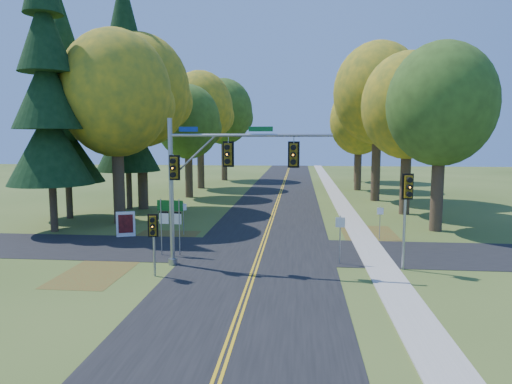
# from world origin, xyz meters

# --- Properties ---
(ground) EXTENTS (160.00, 160.00, 0.00)m
(ground) POSITION_xyz_m (0.00, 0.00, 0.00)
(ground) COLOR #384D1B
(ground) RESTS_ON ground
(road_main) EXTENTS (8.00, 160.00, 0.02)m
(road_main) POSITION_xyz_m (0.00, 0.00, 0.01)
(road_main) COLOR black
(road_main) RESTS_ON ground
(road_cross) EXTENTS (60.00, 6.00, 0.02)m
(road_cross) POSITION_xyz_m (0.00, 2.00, 0.01)
(road_cross) COLOR black
(road_cross) RESTS_ON ground
(centerline_left) EXTENTS (0.10, 160.00, 0.01)m
(centerline_left) POSITION_xyz_m (-0.10, 0.00, 0.03)
(centerline_left) COLOR gold
(centerline_left) RESTS_ON road_main
(centerline_right) EXTENTS (0.10, 160.00, 0.01)m
(centerline_right) POSITION_xyz_m (0.10, 0.00, 0.03)
(centerline_right) COLOR gold
(centerline_right) RESTS_ON road_main
(sidewalk_east) EXTENTS (1.60, 160.00, 0.06)m
(sidewalk_east) POSITION_xyz_m (6.20, 0.00, 0.03)
(sidewalk_east) COLOR #9E998E
(sidewalk_east) RESTS_ON ground
(leaf_patch_w_near) EXTENTS (4.00, 6.00, 0.00)m
(leaf_patch_w_near) POSITION_xyz_m (-6.50, 4.00, 0.01)
(leaf_patch_w_near) COLOR brown
(leaf_patch_w_near) RESTS_ON ground
(leaf_patch_e) EXTENTS (3.50, 8.00, 0.00)m
(leaf_patch_e) POSITION_xyz_m (6.80, 6.00, 0.01)
(leaf_patch_e) COLOR brown
(leaf_patch_e) RESTS_ON ground
(leaf_patch_w_far) EXTENTS (3.00, 5.00, 0.00)m
(leaf_patch_w_far) POSITION_xyz_m (-7.50, -3.00, 0.01)
(leaf_patch_w_far) COLOR brown
(leaf_patch_w_far) RESTS_ON ground
(tree_w_a) EXTENTS (8.00, 8.00, 14.15)m
(tree_w_a) POSITION_xyz_m (-11.13, 9.38, 9.49)
(tree_w_a) COLOR #38281C
(tree_w_a) RESTS_ON ground
(tree_e_a) EXTENTS (7.20, 7.20, 12.73)m
(tree_e_a) POSITION_xyz_m (11.57, 8.77, 8.53)
(tree_e_a) COLOR #38281C
(tree_e_a) RESTS_ON ground
(tree_w_b) EXTENTS (8.60, 8.60, 15.38)m
(tree_w_b) POSITION_xyz_m (-11.72, 16.29, 10.37)
(tree_w_b) COLOR #38281C
(tree_w_b) RESTS_ON ground
(tree_e_b) EXTENTS (7.60, 7.60, 13.33)m
(tree_e_b) POSITION_xyz_m (10.97, 15.58, 8.90)
(tree_e_b) COLOR #38281C
(tree_e_b) RESTS_ON ground
(tree_w_c) EXTENTS (6.80, 6.80, 11.91)m
(tree_w_c) POSITION_xyz_m (-9.54, 24.47, 7.94)
(tree_w_c) COLOR #38281C
(tree_w_c) RESTS_ON ground
(tree_e_c) EXTENTS (8.80, 8.80, 15.79)m
(tree_e_c) POSITION_xyz_m (9.88, 23.69, 10.66)
(tree_e_c) COLOR #38281C
(tree_e_c) RESTS_ON ground
(tree_w_d) EXTENTS (8.20, 8.20, 14.56)m
(tree_w_d) POSITION_xyz_m (-10.13, 33.18, 9.78)
(tree_w_d) COLOR #38281C
(tree_w_d) RESTS_ON ground
(tree_e_d) EXTENTS (7.00, 7.00, 12.32)m
(tree_e_d) POSITION_xyz_m (9.26, 32.87, 8.24)
(tree_e_d) COLOR #38281C
(tree_e_d) RESTS_ON ground
(tree_w_e) EXTENTS (8.40, 8.40, 14.97)m
(tree_w_e) POSITION_xyz_m (-8.92, 44.09, 10.07)
(tree_w_e) COLOR #38281C
(tree_w_e) RESTS_ON ground
(tree_e_e) EXTENTS (7.80, 7.80, 13.74)m
(tree_e_e) POSITION_xyz_m (10.47, 43.58, 9.19)
(tree_e_e) COLOR #38281C
(tree_e_e) RESTS_ON ground
(pine_a) EXTENTS (5.60, 5.60, 19.48)m
(pine_a) POSITION_xyz_m (-14.50, 6.00, 9.18)
(pine_a) COLOR #38281C
(pine_a) RESTS_ON ground
(pine_b) EXTENTS (5.60, 5.60, 17.31)m
(pine_b) POSITION_xyz_m (-16.00, 11.00, 8.16)
(pine_b) COLOR #38281C
(pine_b) RESTS_ON ground
(pine_c) EXTENTS (5.60, 5.60, 20.56)m
(pine_c) POSITION_xyz_m (-13.00, 16.00, 9.69)
(pine_c) COLOR #38281C
(pine_c) RESTS_ON ground
(traffic_mast) EXTENTS (8.06, 1.09, 7.33)m
(traffic_mast) POSITION_xyz_m (-2.22, -1.45, 4.71)
(traffic_mast) COLOR gray
(traffic_mast) RESTS_ON ground
(east_signal_pole) EXTENTS (0.54, 0.63, 4.70)m
(east_signal_pole) POSITION_xyz_m (7.21, -1.22, 3.57)
(east_signal_pole) COLOR #9B9FA4
(east_signal_pole) RESTS_ON ground
(ped_signal_pole) EXTENTS (0.46, 0.54, 2.95)m
(ped_signal_pole) POSITION_xyz_m (-4.46, -3.40, 2.19)
(ped_signal_pole) COLOR #97999F
(ped_signal_pole) RESTS_ON ground
(route_sign_cluster) EXTENTS (1.45, 0.18, 3.11)m
(route_sign_cluster) POSITION_xyz_m (-4.80, 0.52, 2.19)
(route_sign_cluster) COLOR gray
(route_sign_cluster) RESTS_ON ground
(info_kiosk) EXTENTS (1.17, 0.56, 1.64)m
(info_kiosk) POSITION_xyz_m (-8.99, 4.81, 0.82)
(info_kiosk) COLOR white
(info_kiosk) RESTS_ON ground
(reg_sign_e_north) EXTENTS (0.40, 0.07, 2.07)m
(reg_sign_e_north) POSITION_xyz_m (7.21, 5.66, 1.42)
(reg_sign_e_north) COLOR gray
(reg_sign_e_north) RESTS_ON ground
(reg_sign_e_south) EXTENTS (0.48, 0.08, 2.49)m
(reg_sign_e_south) POSITION_xyz_m (4.20, -0.33, 1.70)
(reg_sign_e_south) COLOR gray
(reg_sign_e_south) RESTS_ON ground
(reg_sign_w) EXTENTS (0.40, 0.13, 2.14)m
(reg_sign_w) POSITION_xyz_m (-5.43, 5.76, 1.47)
(reg_sign_w) COLOR gray
(reg_sign_w) RESTS_ON ground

